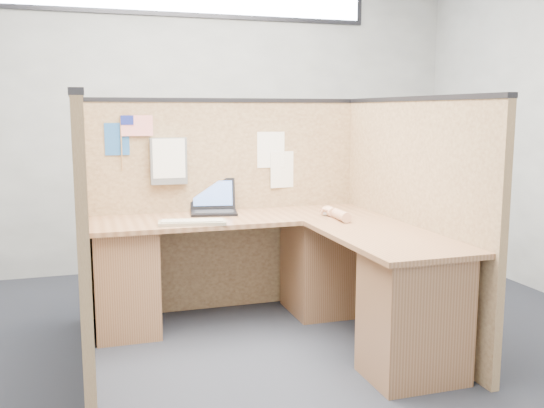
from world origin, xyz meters
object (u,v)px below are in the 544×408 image
object	(u,v)px
laptop	(212,204)
mouse	(328,213)
keyboard	(192,222)
l_desk	(280,277)

from	to	relation	value
laptop	mouse	bearing A→B (deg)	-17.02
keyboard	mouse	distance (m)	0.95
laptop	keyboard	size ratio (longest dim) A/B	0.81
l_desk	keyboard	size ratio (longest dim) A/B	4.41
laptop	mouse	size ratio (longest dim) A/B	3.57
mouse	laptop	bearing A→B (deg)	153.17
l_desk	mouse	xyz separation A→B (m)	(0.42, 0.23, 0.36)
mouse	keyboard	bearing A→B (deg)	-177.52
keyboard	l_desk	bearing A→B (deg)	-9.78
laptop	mouse	world-z (taller)	laptop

